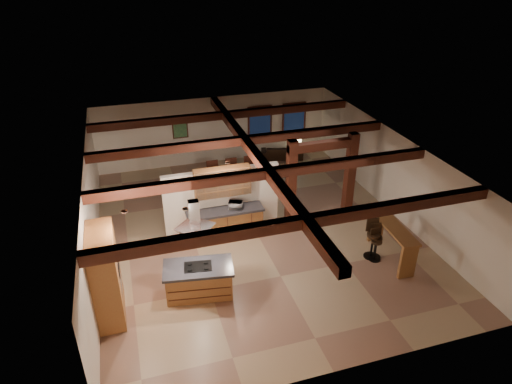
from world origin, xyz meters
TOP-DOWN VIEW (x-y plane):
  - ground at (0.00, 0.00)m, footprint 12.00×12.00m
  - room_walls at (0.00, 0.00)m, footprint 12.00×12.00m
  - ceiling_beams at (0.00, 0.00)m, footprint 10.00×12.00m
  - timber_posts at (2.50, 0.50)m, footprint 2.50×0.30m
  - partition_wall at (-1.00, 0.50)m, footprint 3.80×0.18m
  - pantry_cabinet at (-4.67, -2.60)m, footprint 0.67×1.60m
  - back_counter at (-1.00, 0.11)m, footprint 2.50×0.66m
  - upper_display_cabinet at (-1.00, 0.31)m, footprint 1.80×0.36m
  - range_hood at (-2.37, -2.52)m, footprint 1.10×1.10m
  - back_windows at (2.80, 5.93)m, footprint 2.70×0.07m
  - framed_art at (-1.50, 5.94)m, footprint 0.65×0.05m
  - recessed_cans at (-2.53, -1.93)m, footprint 3.16×2.46m
  - kitchen_island at (-2.37, -2.52)m, footprint 1.98×1.25m
  - dining_table at (0.02, 2.78)m, footprint 2.15×1.59m
  - sofa at (2.90, 5.46)m, footprint 1.99×1.21m
  - microwave at (-0.64, 0.11)m, footprint 0.52×0.44m
  - bar_counter at (3.48, -2.58)m, footprint 0.67×2.20m
  - side_table at (3.70, 5.51)m, footprint 0.56×0.56m
  - table_lamp at (3.70, 5.51)m, footprint 0.28×0.28m
  - bar_stool_a at (2.99, -2.51)m, footprint 0.36×0.36m
  - bar_stool_b at (2.96, -2.35)m, footprint 0.44×0.46m
  - bar_stool_c at (3.05, -2.40)m, footprint 0.41×0.42m
  - dining_chairs at (0.02, 2.78)m, footprint 1.95×1.95m

SIDE VIEW (x-z plane):
  - ground at x=0.00m, z-range 0.00..0.00m
  - side_table at x=3.70m, z-range 0.00..0.54m
  - sofa at x=2.90m, z-range 0.00..0.54m
  - dining_table at x=0.02m, z-range 0.00..0.67m
  - kitchen_island at x=-2.37m, z-range 0.00..0.92m
  - back_counter at x=-1.00m, z-range 0.01..0.95m
  - bar_stool_a at x=2.99m, z-range 0.01..1.05m
  - bar_stool_c at x=3.05m, z-range 0.01..1.13m
  - bar_stool_b at x=2.96m, z-range 0.01..1.27m
  - dining_chairs at x=0.02m, z-range 0.01..1.28m
  - bar_counter at x=3.48m, z-range 0.20..1.34m
  - table_lamp at x=3.70m, z-range 0.61..0.94m
  - microwave at x=-0.64m, z-range 0.94..1.18m
  - partition_wall at x=-1.00m, z-range 0.00..2.20m
  - pantry_cabinet at x=-4.67m, z-range 0.00..2.40m
  - back_windows at x=2.80m, z-range 0.65..2.35m
  - framed_art at x=-1.50m, z-range 1.27..2.12m
  - timber_posts at x=2.50m, z-range 0.31..3.21m
  - room_walls at x=0.00m, z-range -4.22..7.78m
  - range_hood at x=-2.37m, z-range 1.08..2.48m
  - upper_display_cabinet at x=-1.00m, z-range 1.37..2.33m
  - ceiling_beams at x=0.00m, z-range 2.62..2.90m
  - recessed_cans at x=-2.53m, z-range 2.85..2.89m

